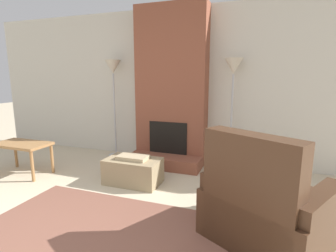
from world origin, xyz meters
TOP-DOWN VIEW (x-y plane):
  - wall_back at (0.00, 3.22)m, footprint 7.70×0.06m
  - fireplace at (0.00, 2.99)m, footprint 1.19×0.71m
  - ottoman at (-0.18, 1.92)m, footprint 0.76×0.45m
  - armchair at (1.52, 1.13)m, footprint 1.27×1.22m
  - side_table at (-1.92, 1.68)m, footprint 0.83×0.45m
  - floor_lamp_left at (-1.08, 2.97)m, footprint 0.29×0.29m
  - floor_lamp_right at (1.01, 2.97)m, footprint 0.29×0.29m
  - area_rug at (0.11, 0.76)m, footprint 2.47×1.41m

SIDE VIEW (x-z plane):
  - area_rug at x=0.11m, z-range 0.00..0.01m
  - ottoman at x=-0.18m, z-range -0.02..0.38m
  - armchair at x=1.52m, z-range -0.21..0.83m
  - side_table at x=-1.92m, z-range 0.18..0.66m
  - fireplace at x=0.00m, z-range -0.09..2.51m
  - wall_back at x=0.00m, z-range 0.00..2.60m
  - floor_lamp_right at x=1.01m, z-range 0.59..2.33m
  - floor_lamp_left at x=-1.08m, z-range 0.59..2.35m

